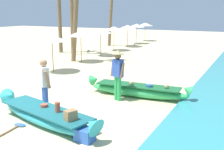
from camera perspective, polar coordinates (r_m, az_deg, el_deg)
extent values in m
plane|color=beige|center=(8.81, -17.08, -7.97)|extent=(80.00, 80.00, 0.00)
ellipsoid|color=#33B2BC|center=(8.03, -13.56, -8.30)|extent=(3.85, 1.63, 0.40)
cone|color=#33B2BC|center=(9.42, -20.32, -3.97)|extent=(0.53, 0.58, 0.56)
cone|color=#33B2BC|center=(6.64, -4.03, -10.22)|extent=(0.53, 0.58, 0.56)
cube|color=#1C6267|center=(7.96, -13.63, -6.95)|extent=(3.27, 1.52, 0.04)
cube|color=#9E754C|center=(7.02, -8.53, -8.24)|extent=(0.31, 0.35, 0.28)
cylinder|color=#B74C38|center=(7.62, -11.14, -6.58)|extent=(0.15, 0.15, 0.29)
cylinder|color=#B74C38|center=(8.12, -13.78, -6.19)|extent=(0.21, 0.21, 0.10)
ellipsoid|color=#38B760|center=(10.21, 5.32, -3.32)|extent=(3.68, 0.90, 0.42)
cone|color=#38B760|center=(10.82, -3.59, -0.93)|extent=(0.43, 0.44, 0.48)
cone|color=#38B760|center=(9.74, 15.28, -2.94)|extent=(0.43, 0.44, 0.48)
cube|color=#1E6435|center=(10.15, 5.34, -2.18)|extent=(3.10, 0.88, 0.04)
sphere|color=tan|center=(9.84, 11.15, -2.34)|extent=(0.17, 0.17, 0.17)
cylinder|color=#386699|center=(9.96, 7.65, -2.24)|extent=(0.26, 0.26, 0.10)
sphere|color=tan|center=(10.13, 4.00, -1.70)|extent=(0.17, 0.17, 0.17)
cylinder|color=green|center=(9.66, 1.48, -2.86)|extent=(0.14, 0.14, 0.86)
cylinder|color=green|center=(9.75, 0.88, -2.70)|extent=(0.14, 0.14, 0.86)
cube|color=#3356B2|center=(9.53, 1.20, 1.44)|extent=(0.41, 0.32, 0.59)
cylinder|color=brown|center=(9.37, 2.13, 0.93)|extent=(0.15, 0.22, 0.54)
cylinder|color=brown|center=(9.69, 0.13, 1.32)|extent=(0.15, 0.22, 0.54)
sphere|color=brown|center=(9.46, 1.21, 3.92)|extent=(0.22, 0.22, 0.22)
cylinder|color=tan|center=(9.45, 1.21, 4.40)|extent=(0.44, 0.44, 0.02)
cone|color=tan|center=(9.44, 1.21, 4.82)|extent=(0.26, 0.26, 0.12)
cylinder|color=#3D5BA8|center=(8.72, -13.68, -4.92)|extent=(0.14, 0.14, 0.88)
cylinder|color=#3D5BA8|center=(8.59, -13.39, -5.18)|extent=(0.14, 0.14, 0.88)
cube|color=silver|center=(8.46, -13.80, -0.30)|extent=(0.42, 0.38, 0.59)
cylinder|color=#9E7051|center=(8.69, -14.11, -0.31)|extent=(0.18, 0.22, 0.54)
cylinder|color=#9E7051|center=(8.26, -13.16, -0.94)|extent=(0.18, 0.22, 0.54)
sphere|color=#9E7051|center=(8.38, -13.95, 2.46)|extent=(0.22, 0.22, 0.22)
cylinder|color=#8E6B47|center=(14.52, -12.11, 4.29)|extent=(0.04, 0.04, 1.90)
cone|color=silver|center=(14.42, -12.26, 7.43)|extent=(1.60, 1.60, 0.32)
cylinder|color=#8E6B47|center=(17.23, -6.38, 5.82)|extent=(0.04, 0.04, 1.90)
cone|color=silver|center=(17.15, -6.45, 8.47)|extent=(1.60, 1.60, 0.32)
cylinder|color=#8E6B47|center=(19.50, -2.34, 6.71)|extent=(0.04, 0.04, 1.90)
cone|color=silver|center=(19.43, -2.36, 9.05)|extent=(1.60, 1.60, 0.32)
cylinder|color=#8E6B47|center=(22.21, 0.40, 7.48)|extent=(0.04, 0.04, 1.90)
cone|color=silver|center=(22.15, 0.40, 9.54)|extent=(1.60, 1.60, 0.32)
cylinder|color=#8E6B47|center=(24.65, 3.21, 8.00)|extent=(0.04, 0.04, 1.90)
cone|color=silver|center=(24.60, 3.23, 9.86)|extent=(1.60, 1.60, 0.32)
cylinder|color=#8E6B47|center=(27.21, 5.03, 8.43)|extent=(0.04, 0.04, 1.90)
cone|color=silver|center=(27.16, 5.06, 10.11)|extent=(1.60, 1.60, 0.32)
cylinder|color=#8E6B47|center=(29.86, 6.82, 8.79)|extent=(0.04, 0.04, 1.90)
cone|color=silver|center=(29.81, 6.86, 10.32)|extent=(1.60, 1.60, 0.32)
cylinder|color=brown|center=(25.32, -0.25, 12.40)|extent=(0.65, 0.28, 5.67)
cylinder|color=brown|center=(21.45, -10.78, 12.80)|extent=(0.29, 0.28, 6.19)
cylinder|color=brown|center=(17.27, -7.42, 13.43)|extent=(0.90, 0.28, 6.51)
cylinder|color=brown|center=(20.27, -8.25, 12.60)|extent=(0.30, 0.28, 5.98)
cube|color=blue|center=(6.85, -5.64, -12.19)|extent=(0.47, 0.36, 0.31)
ellipsoid|color=#2D60B7|center=(8.11, -18.42, -9.70)|extent=(0.38, 0.23, 0.03)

